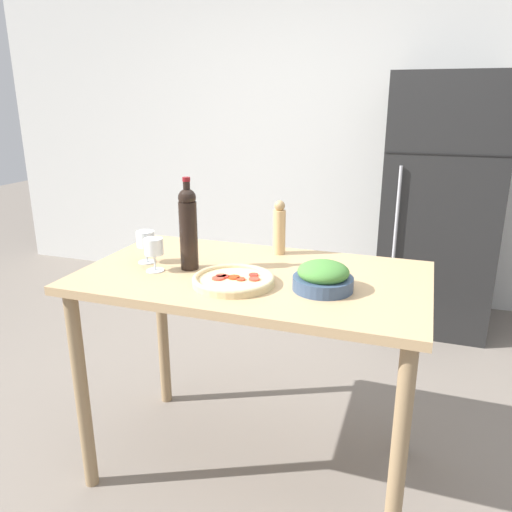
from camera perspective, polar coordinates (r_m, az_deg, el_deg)
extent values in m
plane|color=slate|center=(2.42, -0.32, -22.75)|extent=(14.00, 14.00, 0.00)
cube|color=silver|center=(4.08, 10.62, 13.49)|extent=(6.40, 0.06, 2.60)
cube|color=black|center=(3.69, 20.24, 5.50)|extent=(0.74, 0.71, 1.73)
cube|color=black|center=(3.28, 20.99, 10.81)|extent=(0.73, 0.01, 0.01)
cylinder|color=#B2B2B7|center=(3.35, 15.70, 3.26)|extent=(0.02, 0.02, 0.78)
cube|color=tan|center=(1.97, -0.37, -2.46)|extent=(1.35, 0.77, 0.03)
cylinder|color=#967A55|center=(2.19, -19.30, -14.60)|extent=(0.06, 0.06, 0.88)
cylinder|color=#967A55|center=(1.81, 15.93, -21.80)|extent=(0.06, 0.06, 0.88)
cylinder|color=#967A55|center=(2.66, -10.65, -7.90)|extent=(0.06, 0.06, 0.88)
cylinder|color=#967A55|center=(2.36, 17.01, -11.90)|extent=(0.06, 0.06, 0.88)
cylinder|color=black|center=(2.00, -7.71, 2.30)|extent=(0.07, 0.07, 0.27)
sphere|color=black|center=(1.96, -7.89, 6.62)|extent=(0.07, 0.07, 0.07)
cylinder|color=black|center=(1.96, -7.93, 7.54)|extent=(0.03, 0.03, 0.06)
cylinder|color=maroon|center=(1.95, -7.98, 8.69)|extent=(0.03, 0.03, 0.02)
cylinder|color=silver|center=(2.03, -11.44, -1.62)|extent=(0.07, 0.07, 0.00)
cylinder|color=silver|center=(2.02, -11.50, -0.69)|extent=(0.01, 0.01, 0.07)
cylinder|color=white|center=(2.00, -11.61, 1.09)|extent=(0.08, 0.08, 0.06)
cylinder|color=maroon|center=(2.01, -11.57, 0.43)|extent=(0.07, 0.07, 0.02)
cylinder|color=silver|center=(2.14, -12.34, -0.65)|extent=(0.07, 0.07, 0.00)
cylinder|color=silver|center=(2.13, -12.40, 0.24)|extent=(0.01, 0.01, 0.07)
cylinder|color=white|center=(2.11, -12.52, 1.92)|extent=(0.08, 0.08, 0.06)
cylinder|color=maroon|center=(2.12, -12.47, 1.28)|extent=(0.07, 0.07, 0.02)
cylinder|color=tan|center=(2.19, 2.67, 2.74)|extent=(0.05, 0.05, 0.20)
sphere|color=tan|center=(2.16, 2.72, 5.77)|extent=(0.05, 0.05, 0.05)
cylinder|color=#384C6B|center=(1.81, 7.65, -3.11)|extent=(0.22, 0.22, 0.05)
ellipsoid|color=#478438|center=(1.79, 7.70, -1.80)|extent=(0.19, 0.19, 0.08)
cylinder|color=#DBC189|center=(1.85, -2.59, -2.94)|extent=(0.31, 0.31, 0.02)
torus|color=#DBC189|center=(1.85, -2.59, -2.60)|extent=(0.31, 0.31, 0.02)
cylinder|color=red|center=(1.84, -1.69, -2.67)|extent=(0.03, 0.03, 0.01)
cylinder|color=red|center=(1.86, -2.51, -2.45)|extent=(0.05, 0.05, 0.01)
cylinder|color=red|center=(1.87, -3.51, -2.36)|extent=(0.03, 0.03, 0.01)
cylinder|color=#E84130|center=(1.85, -4.35, -2.55)|extent=(0.05, 0.05, 0.01)
cylinder|color=#D0412E|center=(1.84, -0.20, -2.65)|extent=(0.04, 0.04, 0.01)
cylinder|color=#E14132|center=(1.87, -3.99, -2.29)|extent=(0.04, 0.04, 0.01)
cylinder|color=red|center=(1.88, -0.27, -2.17)|extent=(0.04, 0.04, 0.01)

